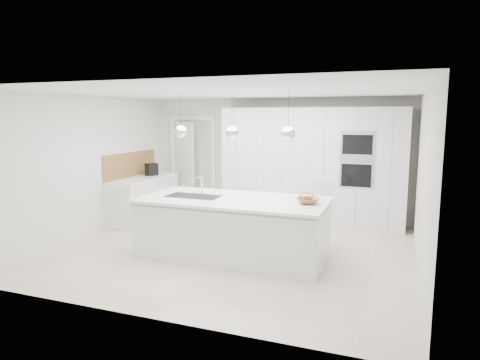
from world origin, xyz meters
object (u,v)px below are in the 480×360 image
at_px(bar_stool_left, 292,212).
at_px(bar_stool_right, 320,214).
at_px(fruit_bowl, 308,201).
at_px(espresso_machine, 152,169).
at_px(island_base, 232,229).

relative_size(bar_stool_left, bar_stool_right, 1.03).
xyz_separation_m(fruit_bowl, espresso_machine, (-3.67, 1.73, 0.09)).
distance_m(fruit_bowl, bar_stool_left, 0.99).
xyz_separation_m(espresso_machine, bar_stool_left, (3.24, -0.92, -0.47)).
bearing_deg(espresso_machine, bar_stool_right, 10.63).
bearing_deg(bar_stool_left, bar_stool_right, -4.82).
xyz_separation_m(island_base, bar_stool_left, (0.71, 0.88, 0.13)).
height_order(island_base, fruit_bowl, fruit_bowl).
xyz_separation_m(island_base, espresso_machine, (-2.53, 1.79, 0.60)).
distance_m(espresso_machine, bar_stool_left, 3.40).
height_order(island_base, bar_stool_left, bar_stool_left).
relative_size(island_base, espresso_machine, 10.84).
relative_size(island_base, fruit_bowl, 8.43).
xyz_separation_m(island_base, fruit_bowl, (1.14, 0.07, 0.51)).
bearing_deg(fruit_bowl, bar_stool_right, 88.43).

